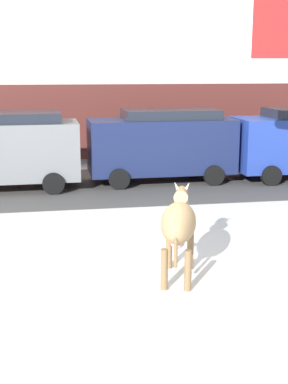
% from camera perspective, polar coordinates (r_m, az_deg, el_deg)
% --- Properties ---
extents(ground_plane, '(120.00, 120.00, 0.00)m').
position_cam_1_polar(ground_plane, '(9.40, 0.41, -9.15)').
color(ground_plane, white).
extents(road_strip, '(60.00, 5.60, 0.01)m').
position_cam_1_polar(road_strip, '(16.56, -4.22, 0.72)').
color(road_strip, '#514F4C').
rests_on(road_strip, ground).
extents(cow_tan, '(0.98, 1.93, 1.54)m').
position_cam_1_polar(cow_tan, '(9.09, 3.78, -3.34)').
color(cow_tan, tan).
rests_on(cow_tan, ground).
extents(car_grey_van, '(4.63, 2.17, 2.32)m').
position_cam_1_polar(car_grey_van, '(16.36, -15.12, 4.55)').
color(car_grey_van, slate).
rests_on(car_grey_van, ground).
extents(car_navy_van, '(4.63, 2.17, 2.32)m').
position_cam_1_polar(car_navy_van, '(16.97, 1.92, 5.30)').
color(car_navy_van, '#19234C').
rests_on(car_navy_van, ground).
extents(pedestrian_near_billboard, '(0.36, 0.24, 1.73)m').
position_cam_1_polar(pedestrian_near_billboard, '(19.66, -5.17, 5.28)').
color(pedestrian_near_billboard, '#282833').
rests_on(pedestrian_near_billboard, ground).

